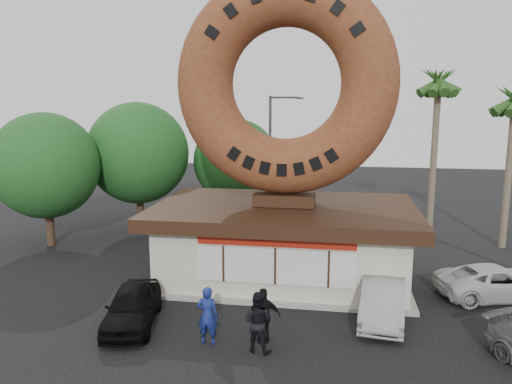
{
  "coord_description": "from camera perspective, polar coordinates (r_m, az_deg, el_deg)",
  "views": [
    {
      "loc": [
        2.21,
        -14.94,
        7.72
      ],
      "look_at": [
        -0.91,
        4.0,
        4.19
      ],
      "focal_mm": 35.0,
      "sensor_mm": 36.0,
      "label": 1
    }
  ],
  "objects": [
    {
      "name": "person_center",
      "position": [
        15.96,
        0.18,
        -14.6
      ],
      "size": [
        1.09,
        0.94,
        1.95
      ],
      "primitive_type": "imported",
      "rotation": [
        0.0,
        0.0,
        2.91
      ],
      "color": "black",
      "rests_on": "ground"
    },
    {
      "name": "street_lamp",
      "position": [
        31.38,
        1.88,
        4.5
      ],
      "size": [
        2.11,
        0.2,
        8.0
      ],
      "color": "#59595E",
      "rests_on": "ground"
    },
    {
      "name": "giant_donut",
      "position": [
        21.07,
        3.42,
        12.22
      ],
      "size": [
        9.18,
        2.34,
        9.18
      ],
      "primitive_type": "torus",
      "rotation": [
        1.57,
        0.0,
        0.0
      ],
      "color": "brown",
      "rests_on": "donut_shop"
    },
    {
      "name": "tree_west",
      "position": [
        30.46,
        -13.34,
        4.34
      ],
      "size": [
        6.0,
        6.0,
        7.65
      ],
      "color": "#473321",
      "rests_on": "ground"
    },
    {
      "name": "tree_far",
      "position": [
        28.57,
        -22.92,
        2.78
      ],
      "size": [
        5.6,
        5.6,
        7.14
      ],
      "color": "#473321",
      "rests_on": "ground"
    },
    {
      "name": "car_black",
      "position": [
        18.27,
        -13.96,
        -12.55
      ],
      "size": [
        2.38,
        4.27,
        1.37
      ],
      "primitive_type": "imported",
      "rotation": [
        0.0,
        0.0,
        0.2
      ],
      "color": "black",
      "rests_on": "ground"
    },
    {
      "name": "person_left",
      "position": [
        16.49,
        -5.56,
        -13.84
      ],
      "size": [
        0.72,
        0.48,
        1.92
      ],
      "primitive_type": "imported",
      "rotation": [
        0.0,
        0.0,
        3.11
      ],
      "color": "navy",
      "rests_on": "ground"
    },
    {
      "name": "person_right",
      "position": [
        16.49,
        0.9,
        -13.96
      ],
      "size": [
        1.13,
        0.61,
        1.83
      ],
      "primitive_type": "imported",
      "rotation": [
        0.0,
        0.0,
        3.3
      ],
      "color": "black",
      "rests_on": "ground"
    },
    {
      "name": "palm_near",
      "position": [
        29.43,
        20.11,
        11.15
      ],
      "size": [
        2.6,
        2.6,
        9.75
      ],
      "color": "#726651",
      "rests_on": "ground"
    },
    {
      "name": "tree_mid",
      "position": [
        30.81,
        -2.34,
        3.52
      ],
      "size": [
        5.2,
        5.2,
        6.63
      ],
      "color": "#473321",
      "rests_on": "ground"
    },
    {
      "name": "car_silver",
      "position": [
        18.76,
        14.29,
        -11.9
      ],
      "size": [
        1.95,
        4.38,
        1.4
      ],
      "primitive_type": "imported",
      "rotation": [
        0.0,
        0.0,
        -0.11
      ],
      "color": "#9A9A9E",
      "rests_on": "ground"
    },
    {
      "name": "ground",
      "position": [
        16.97,
        0.88,
        -16.65
      ],
      "size": [
        90.0,
        90.0,
        0.0
      ],
      "primitive_type": "plane",
      "color": "black",
      "rests_on": "ground"
    },
    {
      "name": "donut_shop",
      "position": [
        21.87,
        3.22,
        -5.39
      ],
      "size": [
        11.2,
        7.2,
        3.8
      ],
      "color": "beige",
      "rests_on": "ground"
    },
    {
      "name": "car_white",
      "position": [
        22.16,
        25.9,
        -9.26
      ],
      "size": [
        5.12,
        3.3,
        1.31
      ],
      "primitive_type": "imported",
      "rotation": [
        0.0,
        0.0,
        1.82
      ],
      "color": "silver",
      "rests_on": "ground"
    }
  ]
}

